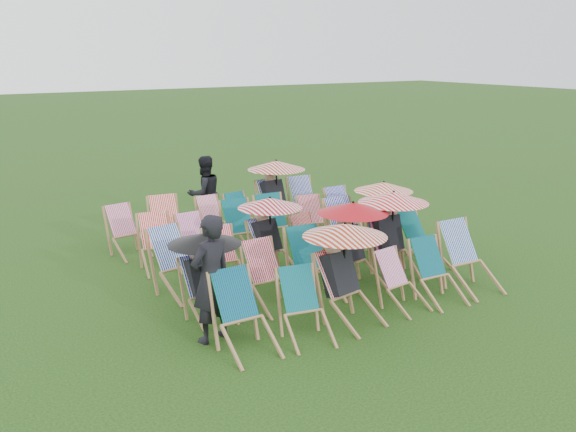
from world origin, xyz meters
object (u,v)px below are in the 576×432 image
deckchair_5 (471,258)px  deckchair_29 (308,202)px  person_rear (205,194)px  deckchair_0 (245,315)px  person_left (211,279)px

deckchair_5 → deckchair_29: deckchair_5 is taller
deckchair_29 → person_rear: person_rear is taller
deckchair_0 → deckchair_5: 3.97m
deckchair_0 → person_left: size_ratio=0.58×
deckchair_0 → person_rear: bearing=69.6°
deckchair_5 → person_left: size_ratio=0.62×
deckchair_29 → person_left: 5.88m
deckchair_0 → deckchair_5: deckchair_5 is taller
deckchair_0 → deckchair_5: (3.97, 0.03, 0.03)m
deckchair_0 → person_left: (-0.21, 0.50, 0.35)m
deckchair_5 → person_left: 4.22m
deckchair_0 → deckchair_29: 6.09m
deckchair_0 → deckchair_29: (3.98, 4.60, 0.00)m
deckchair_0 → person_rear: person_rear is taller
deckchair_0 → person_rear: 5.62m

